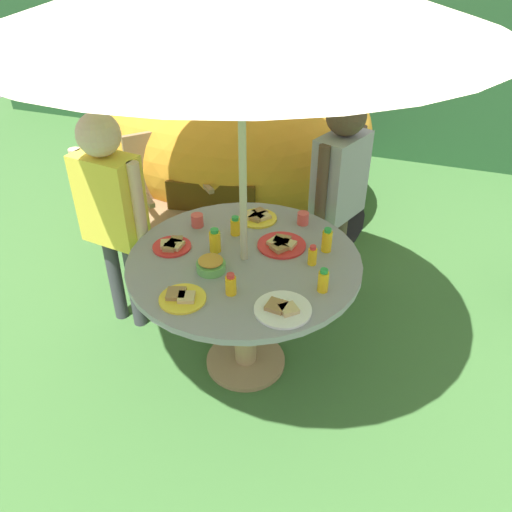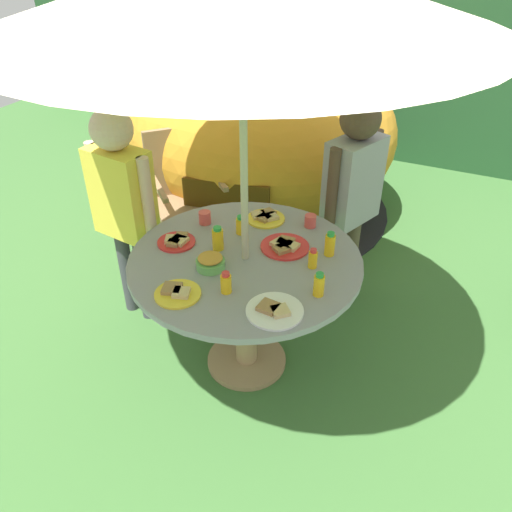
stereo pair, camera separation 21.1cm
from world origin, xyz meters
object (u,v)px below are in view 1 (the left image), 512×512
Objects in this scene: dome_tent at (237,133)px; juice_bottle_front_edge at (235,226)px; garden_table at (244,282)px; snack_bowl at (211,264)px; juice_bottle_spot_a at (323,281)px; plate_center_front at (283,309)px; plate_back_edge at (182,298)px; juice_bottle_mid_left at (231,285)px; juice_bottle_near_right at (215,241)px; cup_far at (197,220)px; child_in_yellow_shirt at (110,200)px; juice_bottle_far_right at (327,240)px; plate_mid_right at (172,245)px; cup_near at (303,218)px; plate_far_left at (282,244)px; wooden_chair at (167,196)px; child_in_grey_shirt at (340,177)px; juice_bottle_center_back at (312,256)px; plate_near_left at (258,217)px.

juice_bottle_front_edge is at bearing -79.41° from dome_tent.
garden_table is 0.27m from snack_bowl.
juice_bottle_spot_a reaches higher than juice_bottle_front_edge.
garden_table is at bearing 132.80° from plate_center_front.
juice_bottle_front_edge is (0.03, 0.61, 0.04)m from plate_back_edge.
juice_bottle_mid_left reaches higher than plate_center_front.
plate_center_front is 1.96× the size of juice_bottle_near_right.
dome_tent is 2.24m from plate_back_edge.
cup_far reaches higher than garden_table.
child_in_yellow_shirt reaches higher than juice_bottle_far_right.
plate_back_edge is (0.69, -0.52, -0.12)m from child_in_yellow_shirt.
snack_bowl is 1.19× the size of juice_bottle_spot_a.
plate_mid_right is 1.83× the size of juice_bottle_mid_left.
juice_bottle_spot_a is (1.16, -1.89, 0.11)m from dome_tent.
juice_bottle_near_right is 0.55m from cup_near.
juice_bottle_mid_left reaches higher than snack_bowl.
juice_bottle_mid_left is at bearing -102.87° from plate_far_left.
child_in_yellow_shirt is 0.87m from plate_back_edge.
plate_center_front is (1.19, -1.14, 0.21)m from wooden_chair.
juice_bottle_far_right is 0.60m from juice_bottle_mid_left.
garden_table is 0.87× the size of child_in_grey_shirt.
plate_mid_right is 0.24m from juice_bottle_near_right.
juice_bottle_far_right reaches higher than garden_table.
plate_far_left is 0.22m from juice_bottle_center_back.
plate_back_edge is 0.81m from juice_bottle_far_right.
plate_near_left is 1.08× the size of plate_mid_right.
plate_mid_right is at bearing 149.32° from juice_bottle_mid_left.
plate_mid_right is 1.90× the size of juice_bottle_center_back.
dome_tent reaches higher than plate_mid_right.
garden_table is 17.14× the size of cup_near.
snack_bowl is 0.56× the size of plate_center_front.
juice_bottle_front_edge is at bearing -2.79° from cup_far.
plate_near_left is 0.84× the size of plate_center_front.
wooden_chair is 0.38× the size of dome_tent.
child_in_grey_shirt is 19.14× the size of cup_far.
wooden_chair reaches higher than garden_table.
wooden_chair is at bearing -110.13° from dome_tent.
cup_near is at bearing 67.56° from plate_back_edge.
cup_far is at bearing 128.45° from juice_bottle_mid_left.
plate_near_left is 0.21m from juice_bottle_front_edge.
wooden_chair is 3.81× the size of plate_far_left.
snack_bowl reaches higher than plate_near_left.
juice_bottle_front_edge is (0.27, 0.24, 0.04)m from plate_mid_right.
wooden_chair reaches higher than juice_bottle_front_edge.
plate_mid_right is 0.74m from juice_bottle_center_back.
garden_table is 0.48m from juice_bottle_far_right.
wooden_chair is 13.98× the size of cup_near.
plate_near_left is at bearing -74.63° from dome_tent.
juice_bottle_far_right reaches higher than juice_bottle_center_back.
juice_bottle_front_edge is at bearing 108.85° from juice_bottle_mid_left.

